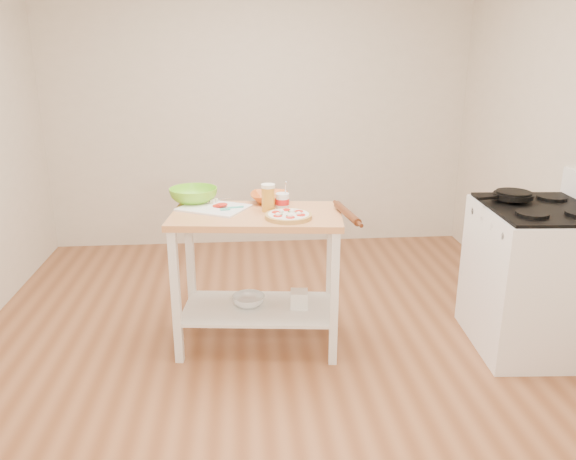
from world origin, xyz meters
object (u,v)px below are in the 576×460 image
(gas_stove, at_px, (533,277))
(skillet, at_px, (512,196))
(cutting_board, at_px, (214,207))
(spatula, at_px, (231,208))
(knife, at_px, (205,200))
(orange_bowl, at_px, (269,197))
(shelf_glass_bowl, at_px, (249,301))
(shelf_bin, at_px, (299,299))
(green_bowl, at_px, (194,195))
(rolling_pin, at_px, (347,213))
(pizza, at_px, (288,216))
(yogurt_tub, at_px, (282,201))
(prep_island, at_px, (257,252))
(beer_pint, at_px, (268,198))

(gas_stove, distance_m, skillet, 0.54)
(cutting_board, height_order, spatula, cutting_board)
(knife, relative_size, orange_bowl, 1.05)
(shelf_glass_bowl, height_order, shelf_bin, shelf_bin)
(spatula, bearing_deg, gas_stove, -16.60)
(gas_stove, height_order, green_bowl, gas_stove)
(shelf_bin, bearing_deg, rolling_pin, -24.88)
(spatula, bearing_deg, green_bowl, 128.50)
(cutting_board, bearing_deg, gas_stove, 20.68)
(green_bowl, bearing_deg, knife, -12.35)
(pizza, height_order, spatula, pizza)
(yogurt_tub, bearing_deg, pizza, -83.78)
(skillet, distance_m, green_bowl, 2.04)
(skillet, xyz_separation_m, green_bowl, (-2.02, 0.28, -0.03))
(prep_island, distance_m, knife, 0.50)
(cutting_board, height_order, yogurt_tub, yogurt_tub)
(spatula, bearing_deg, shelf_glass_bowl, -25.01)
(skillet, bearing_deg, yogurt_tub, 164.66)
(pizza, distance_m, knife, 0.65)
(spatula, height_order, rolling_pin, rolling_pin)
(prep_island, xyz_separation_m, pizza, (0.19, -0.13, 0.27))
(yogurt_tub, xyz_separation_m, shelf_glass_bowl, (-0.23, -0.03, -0.66))
(knife, height_order, orange_bowl, orange_bowl)
(rolling_pin, bearing_deg, knife, 155.19)
(prep_island, distance_m, shelf_bin, 0.42)
(prep_island, xyz_separation_m, skillet, (1.62, -0.00, 0.33))
(prep_island, relative_size, skillet, 2.87)
(spatula, bearing_deg, shelf_bin, -20.22)
(knife, bearing_deg, beer_pint, -45.94)
(orange_bowl, height_order, beer_pint, beer_pint)
(prep_island, height_order, orange_bowl, orange_bowl)
(green_bowl, height_order, yogurt_tub, yogurt_tub)
(spatula, relative_size, beer_pint, 0.86)
(cutting_board, xyz_separation_m, green_bowl, (-0.14, 0.15, 0.04))
(pizza, height_order, rolling_pin, rolling_pin)
(prep_island, relative_size, rolling_pin, 2.74)
(pizza, xyz_separation_m, beer_pint, (-0.11, 0.16, 0.07))
(shelf_bin, bearing_deg, gas_stove, -5.47)
(yogurt_tub, bearing_deg, cutting_board, 172.31)
(orange_bowl, bearing_deg, spatula, -143.14)
(cutting_board, distance_m, rolling_pin, 0.85)
(cutting_board, xyz_separation_m, yogurt_tub, (0.43, -0.06, 0.04))
(spatula, height_order, knife, knife)
(pizza, relative_size, beer_pint, 1.64)
(cutting_board, distance_m, orange_bowl, 0.38)
(cutting_board, bearing_deg, knife, 143.76)
(gas_stove, bearing_deg, prep_island, 178.54)
(spatula, relative_size, rolling_pin, 0.37)
(prep_island, xyz_separation_m, orange_bowl, (0.09, 0.25, 0.29))
(prep_island, xyz_separation_m, green_bowl, (-0.40, 0.28, 0.31))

